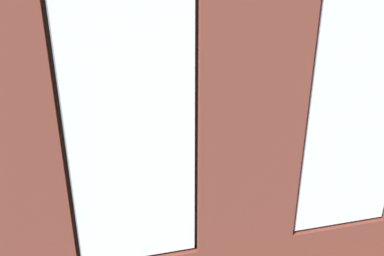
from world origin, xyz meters
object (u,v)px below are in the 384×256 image
at_px(cup_ceramic, 183,143).
at_px(papasan_chair, 117,114).
at_px(potted_plant_between_couches, 287,198).
at_px(potted_plant_beside_window_right, 1,244).
at_px(couch_by_window, 164,237).
at_px(table_plant_small, 203,143).
at_px(potted_plant_near_tv, 8,182).
at_px(coffee_table, 195,150).
at_px(couch_left, 340,147).
at_px(potted_plant_corner_near_left, 285,79).
at_px(candle_jar, 214,138).
at_px(remote_silver, 195,147).

bearing_deg(cup_ceramic, papasan_chair, -62.09).
height_order(potted_plant_between_couches, potted_plant_beside_window_right, potted_plant_beside_window_right).
relative_size(couch_by_window, potted_plant_between_couches, 2.33).
height_order(couch_by_window, table_plant_small, couch_by_window).
distance_m(papasan_chair, potted_plant_near_tv, 3.00).
distance_m(coffee_table, potted_plant_beside_window_right, 3.16).
height_order(couch_left, potted_plant_corner_near_left, potted_plant_corner_near_left).
bearing_deg(couch_left, potted_plant_corner_near_left, -179.49).
relative_size(cup_ceramic, table_plant_small, 0.46).
distance_m(couch_left, coffee_table, 2.43).
height_order(potted_plant_between_couches, potted_plant_near_tv, potted_plant_near_tv).
xyz_separation_m(candle_jar, potted_plant_between_couches, (-0.26, 2.03, 0.07)).
height_order(table_plant_small, potted_plant_corner_near_left, potted_plant_corner_near_left).
height_order(table_plant_small, potted_plant_beside_window_right, potted_plant_beside_window_right).
bearing_deg(couch_left, potted_plant_beside_window_right, -66.00).
bearing_deg(remote_silver, couch_by_window, -35.70).
height_order(potted_plant_corner_near_left, potted_plant_near_tv, potted_plant_near_tv).
relative_size(couch_left, table_plant_small, 8.85).
xyz_separation_m(remote_silver, potted_plant_beside_window_right, (2.40, 2.04, 0.17)).
bearing_deg(potted_plant_corner_near_left, potted_plant_between_couches, 63.62).
bearing_deg(cup_ceramic, potted_plant_between_couches, 111.77).
bearing_deg(candle_jar, table_plant_small, 45.76).
relative_size(candle_jar, potted_plant_corner_near_left, 0.07).
bearing_deg(potted_plant_beside_window_right, coffee_table, -139.74).
bearing_deg(coffee_table, remote_silver, 165.96).
bearing_deg(papasan_chair, potted_plant_near_tv, 60.30).
bearing_deg(papasan_chair, table_plant_small, 121.02).
bearing_deg(cup_ceramic, couch_by_window, 71.72).
relative_size(remote_silver, potted_plant_between_couches, 0.19).
xyz_separation_m(candle_jar, table_plant_small, (0.27, 0.27, 0.07)).
bearing_deg(couch_by_window, potted_plant_between_couches, -178.05).
bearing_deg(couch_left, potted_plant_between_couches, -44.51).
bearing_deg(potted_plant_corner_near_left, table_plant_small, 41.29).
bearing_deg(papasan_chair, potted_plant_beside_window_right, 71.82).
xyz_separation_m(table_plant_small, papasan_chair, (1.21, -2.02, -0.12)).
height_order(coffee_table, papasan_chair, papasan_chair).
relative_size(table_plant_small, potted_plant_between_couches, 0.26).
distance_m(table_plant_small, potted_plant_between_couches, 1.83).
distance_m(coffee_table, remote_silver, 0.06).
bearing_deg(papasan_chair, couch_left, 147.67).
bearing_deg(potted_plant_corner_near_left, papasan_chair, 2.39).
xyz_separation_m(cup_ceramic, potted_plant_between_couches, (-0.79, 1.99, 0.07)).
relative_size(couch_by_window, potted_plant_near_tv, 1.42).
distance_m(cup_ceramic, remote_silver, 0.20).
bearing_deg(remote_silver, papasan_chair, -161.72).
height_order(potted_plant_corner_near_left, potted_plant_beside_window_right, potted_plant_corner_near_left).
height_order(coffee_table, table_plant_small, table_plant_small).
distance_m(couch_by_window, cup_ceramic, 2.15).
xyz_separation_m(coffee_table, table_plant_small, (-0.10, 0.13, 0.17)).
distance_m(coffee_table, cup_ceramic, 0.22).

